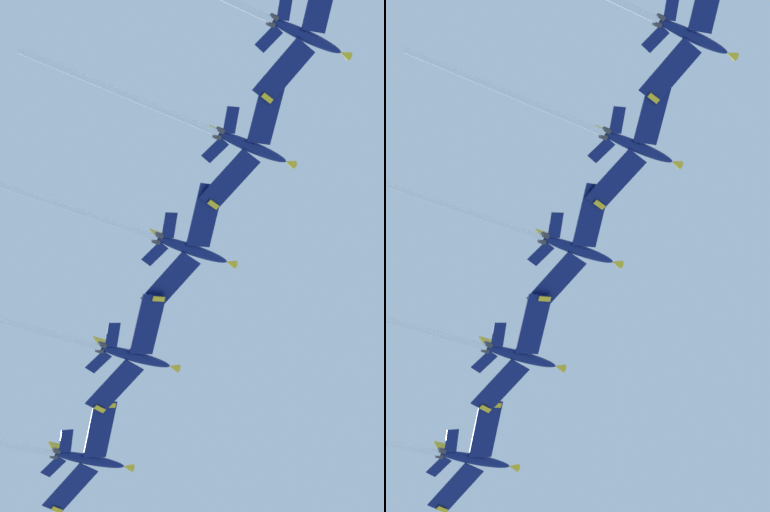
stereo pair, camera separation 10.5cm
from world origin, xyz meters
TOP-DOWN VIEW (x-y plane):
  - jet_far_left at (-43.87, -1.90)m, footprint 20.13×42.26m
  - jet_inner_left at (-25.68, -2.34)m, footprint 20.14×38.03m
  - jet_centre at (-8.24, -1.24)m, footprint 20.15×38.73m
  - jet_inner_right at (8.41, -1.80)m, footprint 20.14×39.56m
  - jet_far_right at (24.54, -4.58)m, footprint 20.13×43.65m

SIDE VIEW (x-z plane):
  - jet_far_right at x=24.54m, z-range 138.15..159.31m
  - jet_inner_left at x=-25.68m, z-range 140.02..158.65m
  - jet_far_left at x=-43.87m, z-range 139.56..160.02m
  - jet_inner_right at x=8.41m, z-range 140.60..160.09m
  - jet_centre at x=-8.24m, z-range 142.17..160.02m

